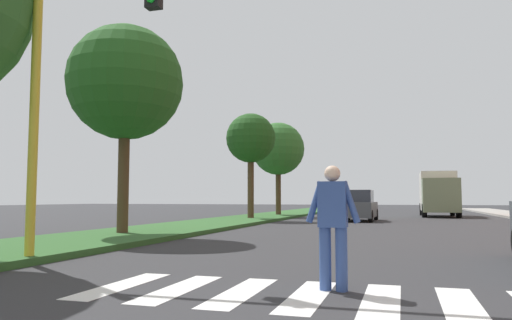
{
  "coord_description": "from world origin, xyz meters",
  "views": [
    {
      "loc": [
        0.72,
        -0.0,
        1.24
      ],
      "look_at": [
        -3.19,
        13.11,
        2.32
      ],
      "focal_mm": 34.32,
      "sensor_mm": 36.0,
      "label": 1
    }
  ],
  "objects_px": {
    "tree_distant": "(278,149)",
    "truck_box_delivery": "(438,193)",
    "tree_mid": "(125,83)",
    "tree_far": "(251,139)",
    "sedan_midblock": "(358,207)",
    "traffic_light_gantry": "(151,28)",
    "pedestrian_performer": "(333,221)"
  },
  "relations": [
    {
      "from": "tree_distant",
      "to": "truck_box_delivery",
      "type": "distance_m",
      "value": 11.56
    },
    {
      "from": "tree_distant",
      "to": "traffic_light_gantry",
      "type": "xyz_separation_m",
      "value": [
        3.81,
        -24.84,
        -0.29
      ]
    },
    {
      "from": "tree_mid",
      "to": "tree_distant",
      "type": "relative_size",
      "value": 1.07
    },
    {
      "from": "tree_mid",
      "to": "sedan_midblock",
      "type": "height_order",
      "value": "tree_mid"
    },
    {
      "from": "traffic_light_gantry",
      "to": "truck_box_delivery",
      "type": "relative_size",
      "value": 1.39
    },
    {
      "from": "sedan_midblock",
      "to": "pedestrian_performer",
      "type": "bearing_deg",
      "value": -86.11
    },
    {
      "from": "tree_far",
      "to": "truck_box_delivery",
      "type": "distance_m",
      "value": 14.7
    },
    {
      "from": "tree_mid",
      "to": "sedan_midblock",
      "type": "xyz_separation_m",
      "value": [
        6.29,
        13.79,
        -4.23
      ]
    },
    {
      "from": "traffic_light_gantry",
      "to": "pedestrian_performer",
      "type": "xyz_separation_m",
      "value": [
        3.41,
        -1.07,
        -3.42
      ]
    },
    {
      "from": "traffic_light_gantry",
      "to": "pedestrian_performer",
      "type": "bearing_deg",
      "value": -17.41
    },
    {
      "from": "traffic_light_gantry",
      "to": "pedestrian_performer",
      "type": "height_order",
      "value": "traffic_light_gantry"
    },
    {
      "from": "tree_mid",
      "to": "truck_box_delivery",
      "type": "distance_m",
      "value": 25.15
    },
    {
      "from": "tree_distant",
      "to": "pedestrian_performer",
      "type": "relative_size",
      "value": 3.74
    },
    {
      "from": "pedestrian_performer",
      "to": "truck_box_delivery",
      "type": "bearing_deg",
      "value": 83.56
    },
    {
      "from": "tree_far",
      "to": "sedan_midblock",
      "type": "relative_size",
      "value": 1.4
    },
    {
      "from": "tree_mid",
      "to": "tree_far",
      "type": "xyz_separation_m",
      "value": [
        0.38,
        12.69,
        -0.38
      ]
    },
    {
      "from": "tree_mid",
      "to": "traffic_light_gantry",
      "type": "relative_size",
      "value": 0.79
    },
    {
      "from": "tree_mid",
      "to": "pedestrian_performer",
      "type": "xyz_separation_m",
      "value": [
        7.72,
        -7.2,
        -4.08
      ]
    },
    {
      "from": "traffic_light_gantry",
      "to": "sedan_midblock",
      "type": "bearing_deg",
      "value": 84.31
    },
    {
      "from": "tree_far",
      "to": "traffic_light_gantry",
      "type": "height_order",
      "value": "traffic_light_gantry"
    },
    {
      "from": "tree_far",
      "to": "truck_box_delivery",
      "type": "height_order",
      "value": "tree_far"
    },
    {
      "from": "traffic_light_gantry",
      "to": "truck_box_delivery",
      "type": "height_order",
      "value": "traffic_light_gantry"
    },
    {
      "from": "sedan_midblock",
      "to": "tree_mid",
      "type": "bearing_deg",
      "value": -114.52
    },
    {
      "from": "sedan_midblock",
      "to": "truck_box_delivery",
      "type": "bearing_deg",
      "value": 60.87
    },
    {
      "from": "tree_mid",
      "to": "tree_distant",
      "type": "xyz_separation_m",
      "value": [
        0.5,
        18.7,
        -0.38
      ]
    },
    {
      "from": "tree_far",
      "to": "tree_distant",
      "type": "xyz_separation_m",
      "value": [
        0.12,
        6.02,
        0.0
      ]
    },
    {
      "from": "tree_distant",
      "to": "traffic_light_gantry",
      "type": "height_order",
      "value": "tree_distant"
    },
    {
      "from": "tree_mid",
      "to": "traffic_light_gantry",
      "type": "xyz_separation_m",
      "value": [
        4.31,
        -6.13,
        -0.67
      ]
    },
    {
      "from": "traffic_light_gantry",
      "to": "tree_mid",
      "type": "bearing_deg",
      "value": 125.07
    },
    {
      "from": "tree_mid",
      "to": "sedan_midblock",
      "type": "distance_m",
      "value": 15.73
    },
    {
      "from": "tree_mid",
      "to": "tree_distant",
      "type": "height_order",
      "value": "tree_mid"
    },
    {
      "from": "tree_distant",
      "to": "truck_box_delivery",
      "type": "relative_size",
      "value": 1.02
    }
  ]
}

